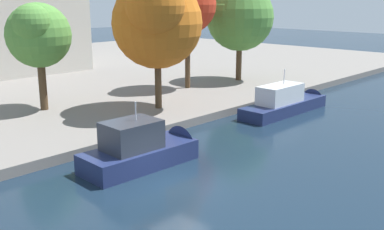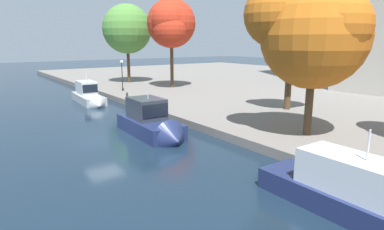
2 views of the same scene
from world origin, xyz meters
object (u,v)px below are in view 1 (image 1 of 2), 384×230
at_px(motor_yacht_1, 147,150).
at_px(tree_5, 238,18).
at_px(tree_1, 159,19).
at_px(tree_3, 39,33).
at_px(tree_4, 185,4).
at_px(motor_yacht_2, 287,105).

height_order(motor_yacht_1, tree_5, tree_5).
relative_size(tree_1, tree_5, 1.01).
height_order(tree_3, tree_4, tree_4).
bearing_deg(tree_1, motor_yacht_2, -38.71).
bearing_deg(tree_4, motor_yacht_1, -142.11).
relative_size(motor_yacht_2, tree_5, 1.02).
xyz_separation_m(tree_3, tree_4, (13.90, -2.06, 2.07)).
bearing_deg(tree_3, tree_1, -44.85).
height_order(motor_yacht_1, motor_yacht_2, motor_yacht_1).
distance_m(motor_yacht_1, tree_3, 15.18).
distance_m(tree_3, tree_4, 14.20).
height_order(motor_yacht_1, tree_3, tree_3).
xyz_separation_m(motor_yacht_2, tree_3, (-14.75, 13.08, 5.98)).
bearing_deg(tree_3, tree_5, -7.16).
relative_size(tree_3, tree_5, 0.82).
relative_size(motor_yacht_1, tree_1, 0.76).
height_order(tree_3, tree_5, tree_5).
height_order(motor_yacht_2, tree_4, tree_4).
xyz_separation_m(motor_yacht_1, motor_yacht_2, (16.15, 0.88, -0.19)).
distance_m(tree_3, tree_5, 21.30).
xyz_separation_m(motor_yacht_1, tree_5, (22.52, 11.31, 6.42)).
bearing_deg(motor_yacht_2, motor_yacht_1, -176.16).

